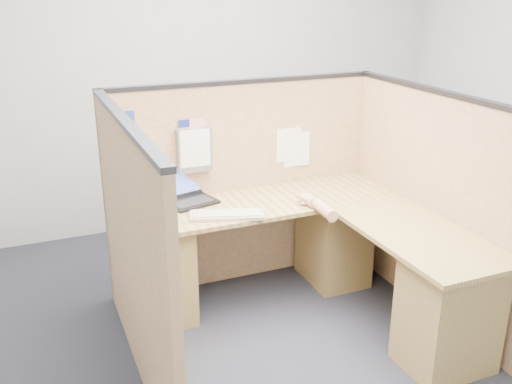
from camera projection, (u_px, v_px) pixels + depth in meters
name	position (u px, v px, depth m)	size (l,w,h in m)	color
floor	(303.00, 343.00, 3.64)	(5.00, 5.00, 0.00)	#20222D
wall_back	(192.00, 74.00, 5.11)	(5.00, 5.00, 0.00)	#A1A5A7
cubicle_partitions	(276.00, 208.00, 3.74)	(2.06, 1.83, 1.53)	olive
l_desk	(309.00, 264.00, 3.82)	(1.95, 1.75, 0.73)	brown
laptop	(189.00, 193.00, 3.97)	(0.37, 0.38, 0.23)	black
keyboard	(227.00, 215.00, 3.70)	(0.51, 0.31, 0.03)	gray
mouse	(307.00, 201.00, 3.91)	(0.12, 0.07, 0.05)	silver
hand_forearm	(319.00, 206.00, 3.78)	(0.12, 0.41, 0.09)	tan
blue_poster	(121.00, 130.00, 3.73)	(0.18, 0.00, 0.24)	navy
american_flag	(189.00, 129.00, 3.90)	(0.19, 0.01, 0.32)	olive
file_holder	(194.00, 150.00, 3.94)	(0.24, 0.05, 0.31)	slate
paper_left	(289.00, 145.00, 4.25)	(0.20, 0.00, 0.25)	white
paper_right	(297.00, 149.00, 4.29)	(0.21, 0.00, 0.26)	white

